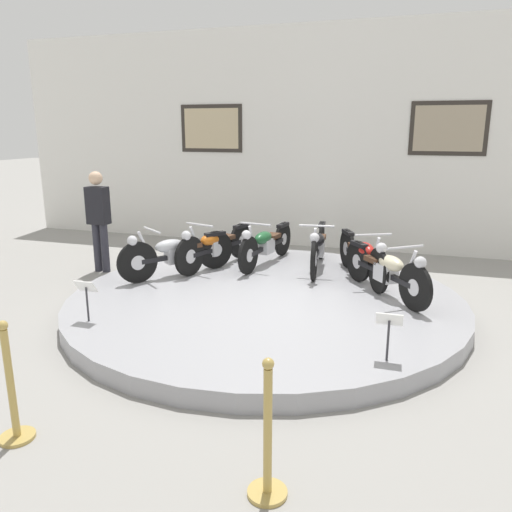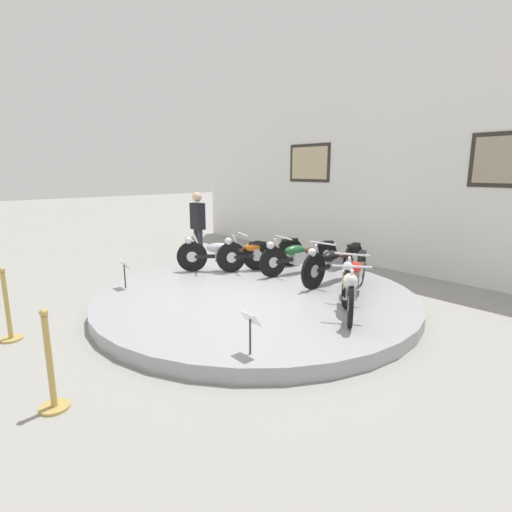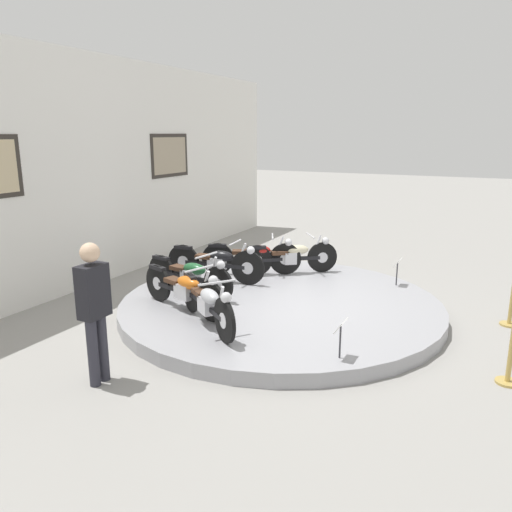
{
  "view_description": "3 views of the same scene",
  "coord_description": "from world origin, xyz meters",
  "views": [
    {
      "loc": [
        1.87,
        -6.32,
        2.45
      ],
      "look_at": [
        -0.2,
        0.2,
        0.7
      ],
      "focal_mm": 35.0,
      "sensor_mm": 36.0,
      "label": 1
    },
    {
      "loc": [
        4.97,
        -4.3,
        2.27
      ],
      "look_at": [
        -0.08,
        0.06,
        0.83
      ],
      "focal_mm": 28.0,
      "sensor_mm": 36.0,
      "label": 2
    },
    {
      "loc": [
        -7.39,
        -3.26,
        2.97
      ],
      "look_at": [
        -0.12,
        0.41,
        0.96
      ],
      "focal_mm": 35.0,
      "sensor_mm": 36.0,
      "label": 3
    }
  ],
  "objects": [
    {
      "name": "motorcycle_black",
      "position": [
        0.44,
        1.52,
        0.6
      ],
      "size": [
        0.54,
        2.0,
        0.8
      ],
      "color": "black",
      "rests_on": "display_platform"
    },
    {
      "name": "stanchion_post_right_of_entry",
      "position": [
        1.06,
        -3.51,
        0.34
      ],
      "size": [
        0.28,
        0.28,
        1.02
      ],
      "color": "tan",
      "rests_on": "ground_plane"
    },
    {
      "name": "info_placard_front_left",
      "position": [
        -1.73,
        -1.59,
        0.58
      ],
      "size": [
        0.26,
        0.11,
        0.51
      ],
      "color": "#333338",
      "rests_on": "display_platform"
    },
    {
      "name": "info_placard_front_centre",
      "position": [
        1.73,
        -1.59,
        0.58
      ],
      "size": [
        0.26,
        0.11,
        0.51
      ],
      "color": "#333338",
      "rests_on": "display_platform"
    },
    {
      "name": "motorcycle_orange",
      "position": [
        -1.2,
        1.12,
        0.59
      ],
      "size": [
        0.71,
        1.9,
        0.79
      ],
      "color": "black",
      "rests_on": "display_platform"
    },
    {
      "name": "display_platform",
      "position": [
        0.0,
        0.0,
        0.11
      ],
      "size": [
        5.41,
        5.41,
        0.21
      ],
      "primitive_type": "cylinder",
      "color": "#99999E",
      "rests_on": "ground_plane"
    },
    {
      "name": "motorcycle_green",
      "position": [
        -0.45,
        1.52,
        0.58
      ],
      "size": [
        0.54,
        1.94,
        0.78
      ],
      "color": "black",
      "rests_on": "display_platform"
    },
    {
      "name": "back_wall",
      "position": [
        0.0,
        4.07,
        2.23
      ],
      "size": [
        14.0,
        0.22,
        4.46
      ],
      "color": "white",
      "rests_on": "ground_plane"
    },
    {
      "name": "motorcycle_silver",
      "position": [
        -1.59,
        0.46,
        0.59
      ],
      "size": [
        1.22,
        1.62,
        0.79
      ],
      "color": "black",
      "rests_on": "display_platform"
    },
    {
      "name": "visitor_standing",
      "position": [
        -3.28,
        0.95,
        1.0
      ],
      "size": [
        0.36,
        0.23,
        1.75
      ],
      "color": "#2D2D38",
      "rests_on": "ground_plane"
    },
    {
      "name": "ground_plane",
      "position": [
        0.0,
        0.0,
        0.0
      ],
      "size": [
        60.0,
        60.0,
        0.0
      ],
      "primitive_type": "plane",
      "color": "gray"
    },
    {
      "name": "motorcycle_red",
      "position": [
        1.2,
        1.13,
        0.6
      ],
      "size": [
        0.92,
        1.81,
        0.79
      ],
      "color": "black",
      "rests_on": "display_platform"
    },
    {
      "name": "motorcycle_cream",
      "position": [
        1.59,
        0.46,
        0.59
      ],
      "size": [
        1.24,
        1.59,
        0.78
      ],
      "color": "black",
      "rests_on": "display_platform"
    },
    {
      "name": "stanchion_post_left_of_entry",
      "position": [
        -1.06,
        -3.51,
        0.34
      ],
      "size": [
        0.28,
        0.28,
        1.02
      ],
      "color": "tan",
      "rests_on": "ground_plane"
    }
  ]
}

